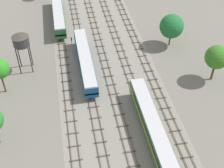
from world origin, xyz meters
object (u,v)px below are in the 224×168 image
at_px(passenger_coach_centre_nearest, 151,124).
at_px(water_tower, 21,41).
at_px(passenger_coach_left_near, 85,60).
at_px(passenger_coach_far_left_mid, 58,13).
at_px(signal_post_nearest, 72,43).

xyz_separation_m(passenger_coach_centre_nearest, water_tower, (-22.80, 23.74, 5.19)).
distance_m(passenger_coach_centre_nearest, water_tower, 33.33).
bearing_deg(passenger_coach_left_near, passenger_coach_centre_nearest, -65.90).
bearing_deg(passenger_coach_far_left_mid, water_tower, -112.76).
relative_size(passenger_coach_centre_nearest, passenger_coach_far_left_mid, 1.00).
bearing_deg(water_tower, signal_post_nearest, 20.38).
bearing_deg(water_tower, passenger_coach_far_left_mid, 67.24).
bearing_deg(passenger_coach_far_left_mid, signal_post_nearest, -81.79).
bearing_deg(passenger_coach_far_left_mid, passenger_coach_left_near, -78.39).
relative_size(passenger_coach_left_near, passenger_coach_far_left_mid, 1.00).
bearing_deg(passenger_coach_left_near, signal_post_nearest, 109.61).
xyz_separation_m(water_tower, signal_post_nearest, (10.96, 4.07, -4.67)).
distance_m(passenger_coach_far_left_mid, water_tower, 22.81).
bearing_deg(passenger_coach_centre_nearest, passenger_coach_far_left_mid, 107.81).
relative_size(passenger_coach_centre_nearest, passenger_coach_left_near, 1.00).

